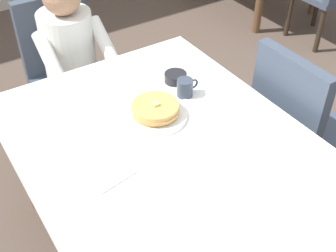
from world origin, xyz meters
The scene contains 13 objects.
ground_plane centered at (0.00, 0.00, 0.00)m, with size 14.00×14.00×0.00m, color brown.
dining_table_main centered at (0.00, 0.00, 0.65)m, with size 1.12×1.52×0.74m.
chair_diner centered at (-0.02, 1.17, 0.53)m, with size 0.44×0.45×0.93m.
diner_person centered at (-0.02, 1.01, 0.67)m, with size 0.40×0.43×1.12m.
chair_right_side centered at (0.77, 0.00, 0.53)m, with size 0.45×0.44×0.93m.
plate_breakfast centered at (0.04, 0.19, 0.75)m, with size 0.28×0.28×0.02m, color white.
breakfast_stack centered at (0.04, 0.19, 0.78)m, with size 0.21×0.21×0.06m.
cup_coffee centered at (0.24, 0.26, 0.78)m, with size 0.11×0.08×0.08m.
bowl_butter centered at (0.27, 0.38, 0.76)m, with size 0.11×0.11×0.04m, color black.
fork_left_of_plate centered at (-0.15, 0.17, 0.74)m, with size 0.18×0.01×0.01m, color silver.
knife_right_of_plate centered at (0.23, 0.17, 0.74)m, with size 0.20×0.01×0.01m, color silver.
spoon_near_edge centered at (0.03, -0.11, 0.74)m, with size 0.15×0.01×0.01m, color silver.
napkin_folded centered at (-0.29, -0.02, 0.74)m, with size 0.17×0.12×0.01m, color white.
Camera 1 is at (-0.74, -1.13, 1.96)m, focal length 47.17 mm.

